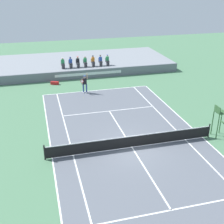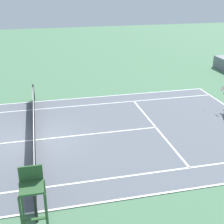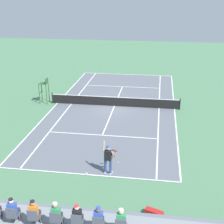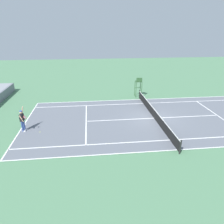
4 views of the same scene
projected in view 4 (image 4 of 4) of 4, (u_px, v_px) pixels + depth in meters
name	position (u px, v px, depth m)	size (l,w,h in m)	color
ground_plane	(154.00, 118.00, 19.58)	(80.00, 80.00, 0.00)	#4C7A56
court	(154.00, 118.00, 19.58)	(11.08, 23.88, 0.03)	slate
net	(154.00, 113.00, 19.38)	(11.98, 0.10, 1.07)	black
tennis_player	(22.00, 120.00, 16.86)	(0.81, 0.62, 2.08)	navy
tennis_ball	(40.00, 132.00, 16.97)	(0.07, 0.07, 0.07)	#D1E533
umpire_chair	(139.00, 84.00, 25.09)	(0.77, 0.77, 2.44)	#2D562D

